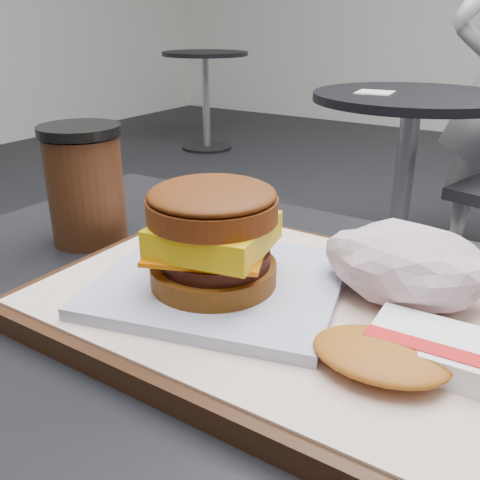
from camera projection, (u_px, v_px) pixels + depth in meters
name	position (u px, v px, depth m)	size (l,w,h in m)	color
serving_tray	(278.00, 305.00, 0.43)	(0.38, 0.28, 0.02)	black
breakfast_sandwich	(216.00, 247.00, 0.42)	(0.23, 0.21, 0.09)	silver
hash_brown	(414.00, 352.00, 0.34)	(0.12, 0.09, 0.02)	white
crumpled_wrapper	(408.00, 264.00, 0.41)	(0.13, 0.10, 0.06)	silver
coffee_cup	(85.00, 185.00, 0.56)	(0.08, 0.08, 0.12)	#3A1C0E
neighbor_table	(407.00, 149.00, 1.94)	(0.70, 0.70, 0.75)	black
napkin	(375.00, 92.00, 1.86)	(0.12, 0.12, 0.00)	silver
bg_table_mid	(206.00, 77.00, 4.16)	(0.66, 0.66, 0.75)	black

